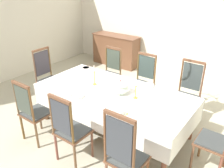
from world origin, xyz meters
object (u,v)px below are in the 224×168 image
object	(u,v)px
candlestick_west	(94,77)
sideboard	(116,50)
dining_table	(114,95)
bowl_near_right	(119,112)
bowl_far_left	(149,85)
chair_north_b	(143,80)
bowl_near_left	(78,96)
bowl_far_right	(86,68)
chair_head_west	(48,76)
candlestick_east	(136,91)
chair_south_b	(69,129)
soup_tureen	(120,87)
chair_north_c	(187,92)
spoon_secondary	(126,115)
chair_south_c	(124,154)
chair_head_east	(219,137)
spoon_primary	(74,94)
chair_north_a	(110,71)
chair_south_a	(32,111)

from	to	relation	value
candlestick_west	sideboard	distance (m)	3.10
dining_table	bowl_near_right	size ratio (longest dim) A/B	17.65
bowl_near_right	bowl_far_left	size ratio (longest dim) A/B	0.81
dining_table	chair_north_b	bearing A→B (deg)	91.14
bowl_near_left	bowl_far_right	size ratio (longest dim) A/B	1.07
chair_head_west	bowl_far_left	xyz separation A→B (m)	(2.09, 0.51, 0.19)
chair_north_b	bowl_near_left	bearing A→B (deg)	78.75
candlestick_east	sideboard	xyz separation A→B (m)	(-2.31, 2.69, -0.42)
chair_south_b	bowl_near_right	distance (m)	0.73
dining_table	bowl_near_left	world-z (taller)	bowl_near_left
chair_south_b	bowl_near_right	size ratio (longest dim) A/B	7.55
soup_tureen	bowl_near_left	bearing A→B (deg)	-131.83
chair_north_b	candlestick_east	xyz separation A→B (m)	(0.44, -1.02, 0.31)
chair_north_c	spoon_secondary	xyz separation A→B (m)	(-0.33, -1.52, 0.17)
chair_south_c	soup_tureen	world-z (taller)	chair_south_c
dining_table	chair_south_c	xyz separation A→B (m)	(0.91, -1.03, -0.07)
bowl_far_right	chair_head_east	bearing A→B (deg)	-9.69
candlestick_east	spoon_primary	xyz separation A→B (m)	(-0.86, -0.48, -0.12)
chair_north_a	bowl_far_left	distance (m)	1.35
soup_tureen	bowl_far_left	bearing A→B (deg)	63.98
chair_north_b	bowl_near_right	distance (m)	1.63
chair_north_b	chair_head_east	world-z (taller)	chair_head_east
candlestick_west	bowl_far_left	bearing A→B (deg)	32.59
chair_south_a	bowl_near_right	distance (m)	1.43
chair_north_c	chair_north_a	bearing A→B (deg)	0.14
bowl_near_left	soup_tureen	bearing A→B (deg)	48.17
bowl_near_right	bowl_far_right	size ratio (longest dim) A/B	0.88
soup_tureen	candlestick_east	xyz separation A→B (m)	(0.29, 0.00, 0.01)
chair_head_west	bowl_far_right	bearing A→B (deg)	125.49
chair_south_a	chair_head_east	world-z (taller)	chair_head_east
bowl_far_right	sideboard	bearing A→B (deg)	110.55
chair_head_west	spoon_primary	world-z (taller)	chair_head_west
chair_north_a	chair_south_c	world-z (taller)	chair_south_c
chair_south_a	chair_head_west	distance (m)	1.34
bowl_near_right	chair_south_b	bearing A→B (deg)	-133.83
dining_table	spoon_primary	distance (m)	0.66
bowl_far_left	sideboard	xyz separation A→B (m)	(-2.27, 2.18, -0.32)
spoon_secondary	chair_south_b	bearing A→B (deg)	-137.94
candlestick_west	sideboard	bearing A→B (deg)	118.55
chair_head_west	chair_head_east	distance (m)	3.43
chair_north_b	spoon_secondary	xyz separation A→B (m)	(0.59, -1.51, 0.18)
chair_north_a	chair_south_c	bearing A→B (deg)	130.52
chair_south_b	soup_tureen	xyz separation A→B (m)	(0.15, 1.02, 0.29)
chair_north_a	chair_north_b	distance (m)	0.83
bowl_far_right	chair_south_a	bearing A→B (deg)	-82.28
spoon_secondary	chair_south_c	bearing A→B (deg)	-58.45
bowl_near_right	candlestick_east	bearing A→B (deg)	95.43
dining_table	bowl_far_left	world-z (taller)	bowl_far_left
chair_north_c	sideboard	xyz separation A→B (m)	(-2.79, 1.67, -0.13)
soup_tureen	candlestick_west	distance (m)	0.55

